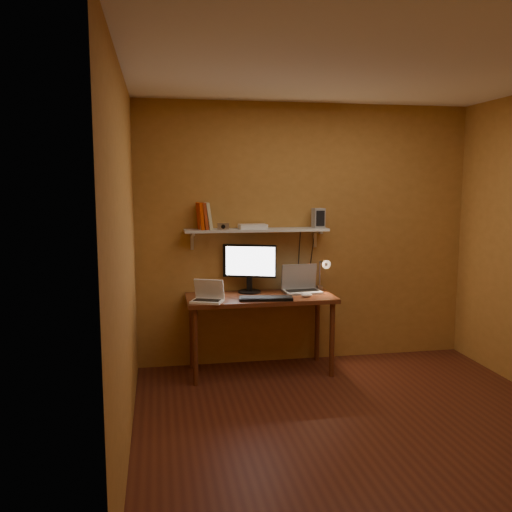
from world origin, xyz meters
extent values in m
cube|color=#4F2214|center=(0.00, 0.00, -0.01)|extent=(3.40, 3.20, 0.02)
cube|color=silver|center=(0.00, 0.00, 2.61)|extent=(3.40, 3.20, 0.02)
cube|color=#AB7534|center=(0.00, 1.61, 1.30)|extent=(3.40, 0.02, 2.60)
cube|color=#AB7534|center=(0.00, -1.61, 1.30)|extent=(3.40, 0.02, 2.60)
cube|color=#AB7534|center=(-1.71, 0.00, 1.30)|extent=(0.02, 3.20, 2.60)
cube|color=#5F2D16|center=(-0.53, 1.28, 0.73)|extent=(1.40, 0.60, 0.04)
cylinder|color=#5F2D16|center=(-1.17, 1.04, 0.35)|extent=(0.05, 0.05, 0.71)
cylinder|color=#5F2D16|center=(0.11, 1.04, 0.35)|extent=(0.05, 0.05, 0.71)
cylinder|color=#5F2D16|center=(-1.17, 1.52, 0.35)|extent=(0.05, 0.05, 0.71)
cylinder|color=#5F2D16|center=(0.11, 1.52, 0.35)|extent=(0.05, 0.05, 0.71)
cube|color=silver|center=(-0.53, 1.47, 1.36)|extent=(1.40, 0.25, 0.02)
cube|color=silver|center=(-1.15, 1.58, 1.26)|extent=(0.03, 0.03, 0.18)
cube|color=silver|center=(0.09, 1.58, 1.26)|extent=(0.03, 0.03, 0.18)
cylinder|color=black|center=(-0.60, 1.46, 0.76)|extent=(0.28, 0.28, 0.02)
cube|color=black|center=(-0.60, 1.46, 0.84)|extent=(0.06, 0.06, 0.16)
cube|color=black|center=(-0.60, 1.46, 1.06)|extent=(0.50, 0.21, 0.32)
cube|color=white|center=(-0.60, 1.45, 1.06)|extent=(0.46, 0.17, 0.28)
cube|color=#95989D|center=(-0.10, 1.36, 0.76)|extent=(0.37, 0.27, 0.02)
cube|color=black|center=(-0.10, 1.36, 0.77)|extent=(0.31, 0.15, 0.00)
cube|color=#95989D|center=(-0.10, 1.47, 0.89)|extent=(0.36, 0.07, 0.25)
cube|color=#142540|center=(-0.10, 1.47, 0.89)|extent=(0.31, 0.05, 0.21)
cube|color=white|center=(-1.06, 1.09, 0.76)|extent=(0.32, 0.28, 0.02)
cube|color=black|center=(-1.06, 1.09, 0.77)|extent=(0.25, 0.19, 0.00)
cube|color=white|center=(-1.03, 1.15, 0.86)|extent=(0.28, 0.17, 0.19)
cube|color=black|center=(-1.03, 1.15, 0.86)|extent=(0.24, 0.14, 0.16)
cube|color=black|center=(-0.51, 1.10, 0.76)|extent=(0.51, 0.23, 0.03)
ellipsoid|color=white|center=(-0.11, 1.15, 0.77)|extent=(0.11, 0.08, 0.04)
cube|color=silver|center=(0.13, 1.52, 0.74)|extent=(0.05, 0.06, 0.08)
cylinder|color=silver|center=(0.13, 1.52, 0.89)|extent=(0.02, 0.02, 0.28)
cylinder|color=silver|center=(0.13, 1.44, 1.03)|extent=(0.01, 0.16, 0.01)
cone|color=silver|center=(0.13, 1.36, 1.03)|extent=(0.09, 0.09, 0.09)
sphere|color=#FFE0A5|center=(0.13, 1.34, 1.03)|extent=(0.04, 0.04, 0.04)
cube|color=#95989D|center=(-1.03, 1.47, 1.46)|extent=(0.10, 0.10, 0.18)
cube|color=#95989D|center=(0.09, 1.48, 1.47)|extent=(0.12, 0.12, 0.19)
cube|color=#C23500|center=(-1.08, 1.48, 1.50)|extent=(0.07, 0.18, 0.26)
cube|color=#953112|center=(-1.04, 1.48, 1.50)|extent=(0.08, 0.18, 0.26)
cube|color=beige|center=(-1.00, 1.48, 1.50)|extent=(0.09, 0.18, 0.26)
cube|color=silver|center=(-0.87, 1.40, 1.41)|extent=(0.11, 0.05, 0.07)
cylinder|color=black|center=(-0.87, 1.38, 1.41)|extent=(0.04, 0.03, 0.04)
cube|color=white|center=(-0.57, 1.48, 1.40)|extent=(0.27, 0.18, 0.04)
camera|label=1|loc=(-1.48, -3.68, 1.82)|focal=38.00mm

